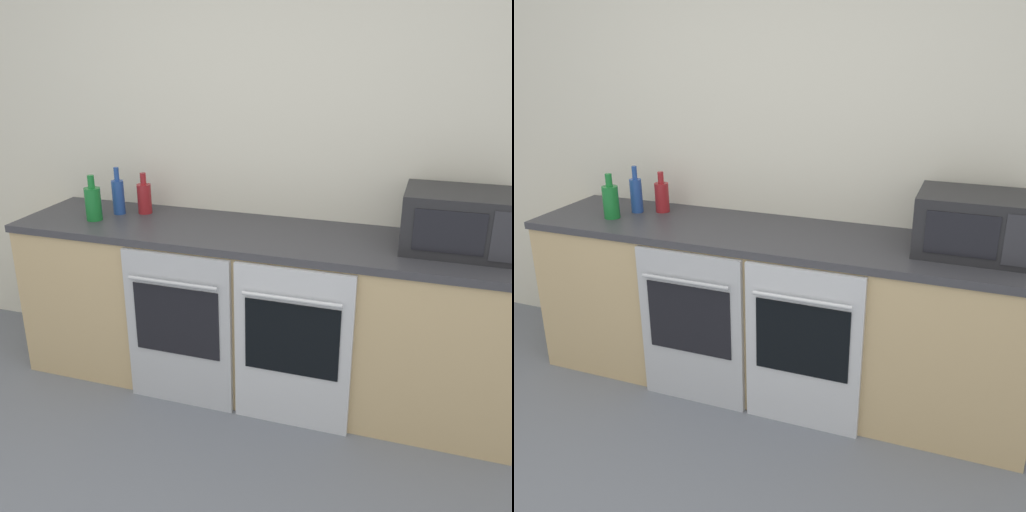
% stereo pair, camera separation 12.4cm
% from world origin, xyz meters
% --- Properties ---
extents(wall_back, '(10.00, 0.06, 2.60)m').
position_xyz_m(wall_back, '(0.00, 2.00, 1.30)').
color(wall_back, silver).
rests_on(wall_back, ground_plane).
extents(counter_back, '(2.72, 0.65, 0.92)m').
position_xyz_m(counter_back, '(0.00, 1.66, 0.46)').
color(counter_back, tan).
rests_on(counter_back, ground_plane).
extents(oven_left, '(0.59, 0.06, 0.87)m').
position_xyz_m(oven_left, '(-0.34, 1.33, 0.44)').
color(oven_left, '#B7BABF').
rests_on(oven_left, ground_plane).
extents(oven_right, '(0.59, 0.06, 0.87)m').
position_xyz_m(oven_right, '(0.28, 1.33, 0.44)').
color(oven_right, silver).
rests_on(oven_right, ground_plane).
extents(microwave, '(0.52, 0.39, 0.29)m').
position_xyz_m(microwave, '(0.99, 1.70, 1.06)').
color(microwave, '#232326').
rests_on(microwave, counter_back).
extents(bottle_blue, '(0.07, 0.07, 0.27)m').
position_xyz_m(bottle_blue, '(-0.88, 1.73, 1.03)').
color(bottle_blue, '#234793').
rests_on(bottle_blue, counter_back).
extents(bottle_green, '(0.09, 0.09, 0.26)m').
position_xyz_m(bottle_green, '(-0.95, 1.58, 1.02)').
color(bottle_green, '#19722D').
rests_on(bottle_green, counter_back).
extents(bottle_red, '(0.08, 0.08, 0.24)m').
position_xyz_m(bottle_red, '(-0.74, 1.79, 1.01)').
color(bottle_red, maroon).
rests_on(bottle_red, counter_back).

